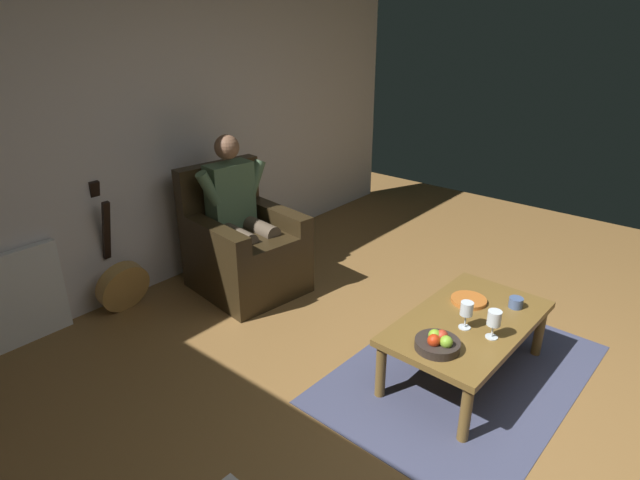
{
  "coord_description": "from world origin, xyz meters",
  "views": [
    {
      "loc": [
        2.33,
        0.45,
        2.06
      ],
      "look_at": [
        -0.15,
        -1.62,
        0.67
      ],
      "focal_mm": 29.55,
      "sensor_mm": 36.0,
      "label": 1
    }
  ],
  "objects": [
    {
      "name": "fruit_bowl",
      "position": [
        0.09,
        -0.59,
        0.43
      ],
      "size": [
        0.25,
        0.25,
        0.11
      ],
      "color": "#2D2520",
      "rests_on": "coffee_table"
    },
    {
      "name": "coffee_table",
      "position": [
        -0.29,
        -0.59,
        0.34
      ],
      "size": [
        1.13,
        0.66,
        0.39
      ],
      "rotation": [
        0.0,
        0.0,
        -0.03
      ],
      "color": "brown",
      "rests_on": "ground"
    },
    {
      "name": "radiator",
      "position": [
        1.28,
        -3.03,
        0.33
      ],
      "size": [
        0.6,
        0.06,
        0.66
      ],
      "primitive_type": "cube",
      "color": "white",
      "rests_on": "ground"
    },
    {
      "name": "ground_plane",
      "position": [
        0.0,
        0.0,
        0.0
      ],
      "size": [
        7.37,
        7.37,
        0.0
      ],
      "primitive_type": "plane",
      "color": "brown"
    },
    {
      "name": "decorative_dish",
      "position": [
        -0.49,
        -0.68,
        0.4
      ],
      "size": [
        0.22,
        0.22,
        0.02
      ],
      "primitive_type": "cylinder",
      "color": "#BC6527",
      "rests_on": "coffee_table"
    },
    {
      "name": "guitar",
      "position": [
        0.62,
        -2.9,
        0.23
      ],
      "size": [
        0.39,
        0.31,
        0.98
      ],
      "color": "#AA7E40",
      "rests_on": "ground"
    },
    {
      "name": "wall_back",
      "position": [
        0.0,
        -3.1,
        1.36
      ],
      "size": [
        5.76,
        0.06,
        2.73
      ],
      "primitive_type": "cube",
      "color": "silver",
      "rests_on": "ground"
    },
    {
      "name": "rug",
      "position": [
        -0.29,
        -0.59,
        0.0
      ],
      "size": [
        1.85,
        1.28,
        0.01
      ],
      "primitive_type": "cube",
      "rotation": [
        0.0,
        0.0,
        -0.03
      ],
      "color": "#3E415C",
      "rests_on": "ground"
    },
    {
      "name": "armchair",
      "position": [
        -0.22,
        -2.48,
        0.33
      ],
      "size": [
        0.82,
        0.9,
        0.98
      ],
      "rotation": [
        0.0,
        0.0,
        -0.13
      ],
      "color": "black",
      "rests_on": "ground"
    },
    {
      "name": "candle_jar",
      "position": [
        -0.62,
        -0.43,
        0.42
      ],
      "size": [
        0.09,
        0.09,
        0.06
      ],
      "primitive_type": "cylinder",
      "color": "#465C86",
      "rests_on": "coffee_table"
    },
    {
      "name": "wine_glass_near",
      "position": [
        -0.2,
        -0.41,
        0.5
      ],
      "size": [
        0.08,
        0.08,
        0.17
      ],
      "color": "silver",
      "rests_on": "coffee_table"
    },
    {
      "name": "wine_glass_far",
      "position": [
        -0.2,
        -0.57,
        0.5
      ],
      "size": [
        0.07,
        0.07,
        0.17
      ],
      "color": "silver",
      "rests_on": "coffee_table"
    },
    {
      "name": "person_seated",
      "position": [
        -0.22,
        -2.49,
        0.66
      ],
      "size": [
        0.63,
        0.6,
        1.23
      ],
      "rotation": [
        0.0,
        0.0,
        -0.13
      ],
      "color": "#4D6949",
      "rests_on": "ground"
    }
  ]
}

